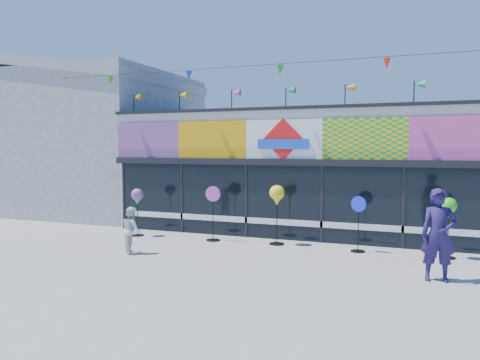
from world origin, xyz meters
The scene contains 10 objects.
ground centered at (0.00, 0.00, 0.00)m, with size 80.00×80.00×0.00m, color gray.
kite_shop centered at (0.00, 5.94, 2.05)m, with size 16.00×5.70×5.31m.
neighbour_building centered at (-10.00, 7.00, 3.20)m, with size 8.18×7.20×6.87m.
spinner_0 centered at (-4.54, 2.33, 1.23)m, with size 0.39×0.39×1.53m.
spinner_1 centered at (-1.95, 2.49, 0.89)m, with size 0.47×0.43×1.68m.
spinner_2 centered at (0.03, 2.65, 1.40)m, with size 0.44×0.44×1.75m.
spinner_3 centered at (2.38, 2.52, 0.81)m, with size 0.42×0.39×1.53m.
spinner_4 centered at (4.63, 2.58, 1.26)m, with size 0.40×0.40×1.57m.
adult_man centered at (4.31, 0.28, 0.99)m, with size 0.72×0.47×1.98m, color #201748.
child centered at (-3.30, 0.18, 0.63)m, with size 0.61×0.35×1.26m, color silver.
Camera 1 is at (3.91, -10.41, 2.85)m, focal length 35.00 mm.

